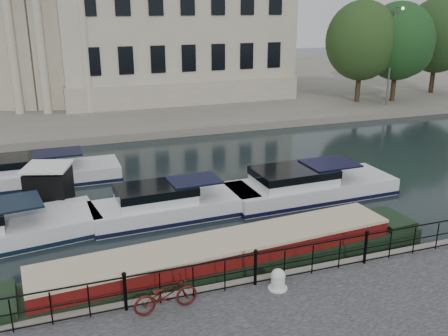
# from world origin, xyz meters

# --- Properties ---
(ground_plane) EXTENTS (160.00, 160.00, 0.00)m
(ground_plane) POSITION_xyz_m (0.00, 0.00, 0.00)
(ground_plane) COLOR black
(ground_plane) RESTS_ON ground
(far_bank) EXTENTS (120.00, 42.00, 0.55)m
(far_bank) POSITION_xyz_m (0.00, 39.00, 0.28)
(far_bank) COLOR #6B665B
(far_bank) RESTS_ON ground_plane
(railing) EXTENTS (24.14, 0.14, 1.22)m
(railing) POSITION_xyz_m (0.00, -2.25, 1.20)
(railing) COLOR black
(railing) RESTS_ON near_quay
(civic_building) EXTENTS (53.55, 31.84, 16.85)m
(civic_building) POSITION_xyz_m (-1.00, 34.71, 7.04)
(civic_building) COLOR #ADA38C
(civic_building) RESTS_ON far_bank
(lamp_posts) EXTENTS (8.24, 1.55, 8.07)m
(lamp_posts) POSITION_xyz_m (26.00, 20.70, 4.80)
(lamp_posts) COLOR #59595B
(lamp_posts) RESTS_ON far_bank
(bicycle) EXTENTS (1.92, 0.81, 0.98)m
(bicycle) POSITION_xyz_m (-2.92, -2.64, 1.04)
(bicycle) COLOR #44100C
(bicycle) RESTS_ON near_quay
(mooring_bollard) EXTENTS (0.60, 0.60, 0.67)m
(mooring_bollard) POSITION_xyz_m (0.56, -2.71, 0.87)
(mooring_bollard) COLOR silver
(mooring_bollard) RESTS_ON near_quay
(narrowboat) EXTENTS (16.07, 3.26, 1.58)m
(narrowboat) POSITION_xyz_m (-0.38, -0.31, 0.37)
(narrowboat) COLOR black
(narrowboat) RESTS_ON ground_plane
(harbour_hut) EXTENTS (3.16, 2.88, 2.16)m
(harbour_hut) POSITION_xyz_m (-5.81, 7.50, 0.95)
(harbour_hut) COLOR #6B665B
(harbour_hut) RESTS_ON ground_plane
(cabin_cruisers) EXTENTS (23.52, 10.12, 1.99)m
(cabin_cruisers) POSITION_xyz_m (-2.72, 6.41, 0.37)
(cabin_cruisers) COLOR silver
(cabin_cruisers) RESTS_ON ground_plane
(trees) EXTENTS (15.77, 8.52, 8.95)m
(trees) POSITION_xyz_m (25.15, 22.98, 5.64)
(trees) COLOR black
(trees) RESTS_ON far_bank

